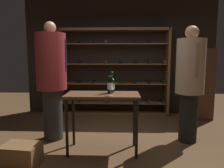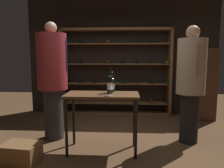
{
  "view_description": "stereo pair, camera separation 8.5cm",
  "coord_description": "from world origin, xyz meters",
  "px_view_note": "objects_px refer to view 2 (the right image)",
  "views": [
    {
      "loc": [
        -0.0,
        -3.32,
        1.46
      ],
      "look_at": [
        -0.13,
        0.15,
        1.02
      ],
      "focal_mm": 33.94,
      "sensor_mm": 36.0,
      "label": 1
    },
    {
      "loc": [
        0.08,
        -3.32,
        1.46
      ],
      "look_at": [
        -0.13,
        0.15,
        1.02
      ],
      "focal_mm": 33.94,
      "sensor_mm": 36.0,
      "label": 2
    }
  ],
  "objects_px": {
    "display_cabinet": "(205,84)",
    "wine_glass_stemmed_right": "(110,87)",
    "person_guest_khaki": "(191,79)",
    "person_bystander_red_print": "(52,76)",
    "wine_bottle_red_label": "(112,85)",
    "wine_rack": "(116,73)",
    "tasting_table": "(102,101)",
    "wine_bottle_amber_reserve": "(110,84)",
    "wine_crate": "(21,154)"
  },
  "relations": [
    {
      "from": "person_bystander_red_print",
      "to": "person_guest_khaki",
      "type": "bearing_deg",
      "value": 88.7
    },
    {
      "from": "wine_bottle_red_label",
      "to": "tasting_table",
      "type": "bearing_deg",
      "value": -130.79
    },
    {
      "from": "tasting_table",
      "to": "person_guest_khaki",
      "type": "height_order",
      "value": "person_guest_khaki"
    },
    {
      "from": "wine_rack",
      "to": "wine_bottle_red_label",
      "type": "distance_m",
      "value": 1.98
    },
    {
      "from": "person_guest_khaki",
      "to": "person_bystander_red_print",
      "type": "relative_size",
      "value": 0.96
    },
    {
      "from": "display_cabinet",
      "to": "wine_bottle_amber_reserve",
      "type": "bearing_deg",
      "value": -139.03
    },
    {
      "from": "wine_rack",
      "to": "wine_bottle_amber_reserve",
      "type": "xyz_separation_m",
      "value": [
        0.0,
        -2.1,
        -0.02
      ]
    },
    {
      "from": "tasting_table",
      "to": "wine_glass_stemmed_right",
      "type": "relative_size",
      "value": 6.6
    },
    {
      "from": "person_bystander_red_print",
      "to": "wine_bottle_amber_reserve",
      "type": "relative_size",
      "value": 5.34
    },
    {
      "from": "tasting_table",
      "to": "wine_rack",
      "type": "bearing_deg",
      "value": 87.07
    },
    {
      "from": "tasting_table",
      "to": "display_cabinet",
      "type": "xyz_separation_m",
      "value": [
        2.21,
        1.86,
        0.04
      ]
    },
    {
      "from": "display_cabinet",
      "to": "wine_bottle_red_label",
      "type": "height_order",
      "value": "display_cabinet"
    },
    {
      "from": "wine_rack",
      "to": "wine_crate",
      "type": "height_order",
      "value": "wine_rack"
    },
    {
      "from": "person_guest_khaki",
      "to": "wine_glass_stemmed_right",
      "type": "bearing_deg",
      "value": -149.17
    },
    {
      "from": "wine_rack",
      "to": "person_guest_khaki",
      "type": "bearing_deg",
      "value": -51.82
    },
    {
      "from": "wine_rack",
      "to": "display_cabinet",
      "type": "height_order",
      "value": "wine_rack"
    },
    {
      "from": "tasting_table",
      "to": "wine_bottle_amber_reserve",
      "type": "height_order",
      "value": "wine_bottle_amber_reserve"
    },
    {
      "from": "wine_crate",
      "to": "display_cabinet",
      "type": "xyz_separation_m",
      "value": [
        3.27,
        2.36,
        0.68
      ]
    },
    {
      "from": "wine_crate",
      "to": "wine_bottle_red_label",
      "type": "relative_size",
      "value": 1.47
    },
    {
      "from": "tasting_table",
      "to": "display_cabinet",
      "type": "height_order",
      "value": "display_cabinet"
    },
    {
      "from": "wine_crate",
      "to": "wine_glass_stemmed_right",
      "type": "xyz_separation_m",
      "value": [
        1.19,
        0.33,
        0.88
      ]
    },
    {
      "from": "wine_crate",
      "to": "wine_bottle_red_label",
      "type": "bearing_deg",
      "value": 28.8
    },
    {
      "from": "wine_rack",
      "to": "wine_glass_stemmed_right",
      "type": "xyz_separation_m",
      "value": [
        0.02,
        -2.32,
        -0.04
      ]
    },
    {
      "from": "wine_rack",
      "to": "tasting_table",
      "type": "distance_m",
      "value": 2.17
    },
    {
      "from": "display_cabinet",
      "to": "wine_bottle_red_label",
      "type": "relative_size",
      "value": 5.05
    },
    {
      "from": "person_bystander_red_print",
      "to": "wine_crate",
      "type": "xyz_separation_m",
      "value": [
        -0.13,
        -0.98,
        -0.99
      ]
    },
    {
      "from": "wine_rack",
      "to": "tasting_table",
      "type": "relative_size",
      "value": 2.48
    },
    {
      "from": "wine_crate",
      "to": "display_cabinet",
      "type": "height_order",
      "value": "display_cabinet"
    },
    {
      "from": "person_bystander_red_print",
      "to": "wine_bottle_amber_reserve",
      "type": "xyz_separation_m",
      "value": [
        1.04,
        -0.44,
        -0.09
      ]
    },
    {
      "from": "wine_crate",
      "to": "wine_rack",
      "type": "bearing_deg",
      "value": 66.1
    },
    {
      "from": "wine_rack",
      "to": "wine_bottle_amber_reserve",
      "type": "relative_size",
      "value": 7.13
    },
    {
      "from": "tasting_table",
      "to": "person_bystander_red_print",
      "type": "bearing_deg",
      "value": 152.4
    },
    {
      "from": "wine_bottle_amber_reserve",
      "to": "wine_bottle_red_label",
      "type": "distance_m",
      "value": 0.13
    },
    {
      "from": "wine_rack",
      "to": "wine_bottle_amber_reserve",
      "type": "bearing_deg",
      "value": -89.91
    },
    {
      "from": "tasting_table",
      "to": "person_bystander_red_print",
      "type": "height_order",
      "value": "person_bystander_red_print"
    },
    {
      "from": "display_cabinet",
      "to": "wine_glass_stemmed_right",
      "type": "bearing_deg",
      "value": -135.59
    },
    {
      "from": "person_bystander_red_print",
      "to": "wine_glass_stemmed_right",
      "type": "xyz_separation_m",
      "value": [
        1.06,
        -0.66,
        -0.11
      ]
    },
    {
      "from": "person_bystander_red_print",
      "to": "wine_glass_stemmed_right",
      "type": "relative_size",
      "value": 12.29
    },
    {
      "from": "person_bystander_red_print",
      "to": "wine_bottle_red_label",
      "type": "xyz_separation_m",
      "value": [
        1.07,
        -0.32,
        -0.11
      ]
    },
    {
      "from": "wine_rack",
      "to": "display_cabinet",
      "type": "xyz_separation_m",
      "value": [
        2.1,
        -0.28,
        -0.25
      ]
    },
    {
      "from": "person_guest_khaki",
      "to": "wine_bottle_amber_reserve",
      "type": "xyz_separation_m",
      "value": [
        -1.33,
        -0.41,
        -0.03
      ]
    },
    {
      "from": "person_guest_khaki",
      "to": "wine_crate",
      "type": "bearing_deg",
      "value": -153.82
    },
    {
      "from": "wine_rack",
      "to": "person_bystander_red_print",
      "type": "xyz_separation_m",
      "value": [
        -1.04,
        -1.66,
        0.06
      ]
    },
    {
      "from": "wine_rack",
      "to": "person_guest_khaki",
      "type": "height_order",
      "value": "wine_rack"
    },
    {
      "from": "wine_crate",
      "to": "wine_glass_stemmed_right",
      "type": "relative_size",
      "value": 2.87
    },
    {
      "from": "wine_bottle_amber_reserve",
      "to": "wine_bottle_red_label",
      "type": "relative_size",
      "value": 1.18
    },
    {
      "from": "wine_rack",
      "to": "wine_bottle_red_label",
      "type": "bearing_deg",
      "value": -89.05
    },
    {
      "from": "person_bystander_red_print",
      "to": "wine_crate",
      "type": "relative_size",
      "value": 4.28
    },
    {
      "from": "display_cabinet",
      "to": "wine_glass_stemmed_right",
      "type": "relative_size",
      "value": 9.87
    },
    {
      "from": "tasting_table",
      "to": "person_guest_khaki",
      "type": "relative_size",
      "value": 0.56
    }
  ]
}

